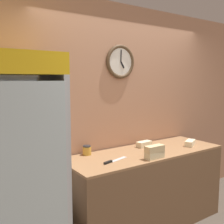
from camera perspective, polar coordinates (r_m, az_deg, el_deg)
wall_back at (r=3.42m, az=3.12°, el=-0.06°), size 5.20×0.10×2.70m
prep_counter at (r=3.36m, az=7.29°, el=-16.12°), size 2.00×0.69×0.93m
beverage_cooler at (r=2.52m, az=-20.30°, el=-9.27°), size 0.73×0.68×2.00m
sandwich_stack_bottom at (r=2.93m, az=9.23°, el=-9.26°), size 0.23×0.10×0.07m
sandwich_stack_middle at (r=2.91m, az=9.25°, el=-7.90°), size 0.23×0.10×0.07m
sandwich_flat_left at (r=3.41m, az=7.02°, el=-6.92°), size 0.21×0.11×0.07m
sandwich_flat_right at (r=3.59m, az=16.64°, el=-6.46°), size 0.24×0.18×0.07m
chefs_knife at (r=2.79m, az=0.07°, el=-10.63°), size 0.34×0.13×0.02m
condiment_jar at (r=3.04m, az=-5.48°, el=-8.29°), size 0.10×0.10×0.11m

